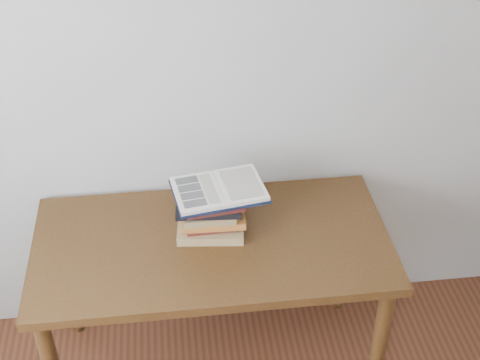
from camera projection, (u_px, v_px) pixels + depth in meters
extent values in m
cube|color=#A8A69F|center=(211.00, 55.00, 2.46)|extent=(3.50, 0.04, 2.60)
cube|color=#492B12|center=(212.00, 244.00, 2.52)|extent=(1.34, 0.67, 0.04)
cylinder|color=#492B12|center=(378.00, 348.00, 2.57)|extent=(0.06, 0.06, 0.68)
cylinder|color=#492B12|center=(68.00, 275.00, 2.89)|extent=(0.06, 0.06, 0.68)
cylinder|color=#492B12|center=(343.00, 252.00, 3.01)|extent=(0.06, 0.06, 0.68)
cube|color=#91704A|center=(211.00, 229.00, 2.53)|extent=(0.26, 0.18, 0.04)
cube|color=maroon|center=(211.00, 220.00, 2.53)|extent=(0.20, 0.14, 0.03)
cube|color=#B97A2A|center=(213.00, 215.00, 2.51)|extent=(0.24, 0.17, 0.03)
cube|color=#91704A|center=(209.00, 210.00, 2.48)|extent=(0.19, 0.16, 0.03)
cube|color=black|center=(209.00, 204.00, 2.47)|extent=(0.25, 0.18, 0.02)
cube|color=maroon|center=(212.00, 198.00, 2.45)|extent=(0.23, 0.19, 0.03)
cube|color=black|center=(219.00, 191.00, 2.45)|extent=(0.36, 0.28, 0.01)
cube|color=beige|center=(197.00, 193.00, 2.42)|extent=(0.19, 0.24, 0.01)
cube|color=beige|center=(241.00, 185.00, 2.46)|extent=(0.19, 0.24, 0.01)
cylinder|color=beige|center=(219.00, 189.00, 2.44)|extent=(0.05, 0.22, 0.01)
cube|color=black|center=(187.00, 180.00, 2.47)|extent=(0.09, 0.05, 0.00)
cube|color=black|center=(189.00, 188.00, 2.43)|extent=(0.09, 0.05, 0.00)
cube|color=black|center=(192.00, 195.00, 2.40)|extent=(0.09, 0.05, 0.00)
cube|color=black|center=(195.00, 203.00, 2.36)|extent=(0.09, 0.05, 0.00)
cube|color=beige|center=(210.00, 189.00, 2.43)|extent=(0.07, 0.18, 0.00)
cube|color=beige|center=(242.00, 183.00, 2.46)|extent=(0.15, 0.20, 0.00)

